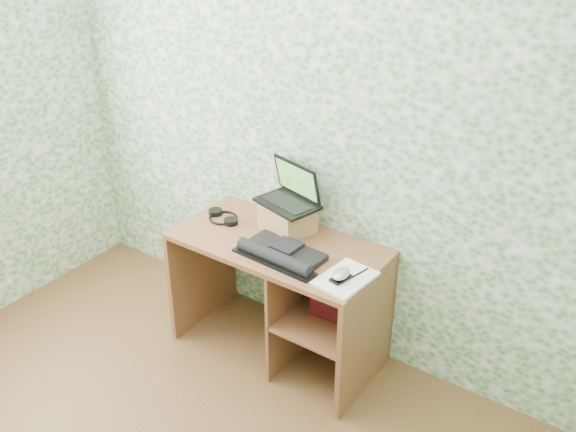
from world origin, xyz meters
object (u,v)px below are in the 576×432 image
Objects in this scene: laptop at (291,194)px; keyboard at (281,253)px; desk at (292,285)px; riser at (287,218)px; notepad at (345,279)px.

laptop is 0.38m from keyboard.
laptop is at bearing 126.67° from desk.
riser is at bearing -75.20° from laptop.
notepad is at bearing -25.21° from riser.
laptop reaches higher than notepad.
riser is at bearing 134.54° from desk.
notepad is at bearing 4.92° from keyboard.
notepad is at bearing -17.86° from desk.
notepad is (0.53, -0.29, -0.21)m from laptop.
laptop reaches higher than desk.
laptop is 1.27× the size of notepad.
notepad is (0.42, -0.13, 0.28)m from desk.
laptop is (-0.00, 0.04, 0.14)m from riser.
riser is 0.59m from notepad.
riser is at bearing 121.47° from keyboard.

